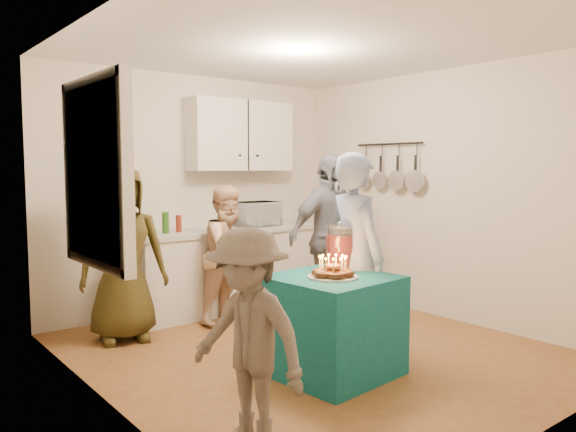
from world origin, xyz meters
TOP-DOWN VIEW (x-y plane):
  - floor at (0.00, 0.00)m, footprint 4.00×4.00m
  - ceiling at (0.00, 0.00)m, footprint 4.00×4.00m
  - back_wall at (0.00, 2.00)m, footprint 3.60×3.60m
  - left_wall at (-1.80, 0.00)m, footprint 4.00×4.00m
  - right_wall at (1.80, 0.00)m, footprint 4.00×4.00m
  - window_night at (-1.77, 0.30)m, footprint 0.04×1.00m
  - counter at (0.20, 1.70)m, footprint 2.20×0.58m
  - countertop at (0.20, 1.70)m, footprint 2.24×0.62m
  - upper_cabinet at (0.50, 1.85)m, footprint 1.30×0.30m
  - pot_rack at (1.72, 0.70)m, footprint 0.12×1.00m
  - microwave at (0.61, 1.70)m, footprint 0.51×0.34m
  - party_table at (-0.25, -0.49)m, footprint 0.92×0.92m
  - donut_cake at (-0.28, -0.54)m, footprint 0.38×0.38m
  - punch_jar at (0.03, -0.29)m, footprint 0.22×0.22m
  - man_birthday at (0.17, -0.34)m, footprint 0.50×0.68m
  - woman_back_left at (-1.16, 1.31)m, footprint 0.88×0.68m
  - woman_back_center at (-0.07, 1.22)m, footprint 0.81×0.71m
  - woman_back_right at (0.77, 0.64)m, footprint 1.02×0.43m
  - child_near_left at (-1.37, -1.01)m, footprint 0.63×0.89m

SIDE VIEW (x-z plane):
  - floor at x=0.00m, z-range 0.00..0.00m
  - party_table at x=-0.25m, z-range 0.00..0.76m
  - counter at x=0.20m, z-range 0.00..0.86m
  - child_near_left at x=-1.37m, z-range 0.00..1.25m
  - woman_back_center at x=-0.07m, z-range 0.00..1.41m
  - woman_back_left at x=-1.16m, z-range 0.00..1.60m
  - donut_cake at x=-0.28m, z-range 0.76..0.94m
  - man_birthday at x=0.17m, z-range 0.00..1.71m
  - woman_back_right at x=0.77m, z-range 0.00..1.73m
  - countertop at x=0.20m, z-range 0.86..0.91m
  - punch_jar at x=0.03m, z-range 0.76..1.10m
  - microwave at x=0.61m, z-range 0.91..1.19m
  - back_wall at x=0.00m, z-range 1.30..1.30m
  - left_wall at x=-1.80m, z-range 1.30..1.30m
  - right_wall at x=1.80m, z-range 1.30..1.30m
  - window_night at x=-1.77m, z-range 0.95..2.15m
  - pot_rack at x=1.72m, z-range 1.30..1.90m
  - upper_cabinet at x=0.50m, z-range 1.55..2.35m
  - ceiling at x=0.00m, z-range 2.60..2.60m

